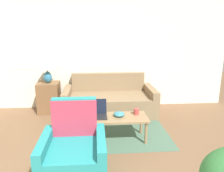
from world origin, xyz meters
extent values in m
cube|color=silver|center=(0.00, 3.88, 1.30)|extent=(6.86, 0.05, 2.60)
cube|color=white|center=(-0.82, 3.86, 1.55)|extent=(1.10, 0.01, 1.30)
cube|color=white|center=(0.64, 3.86, 1.55)|extent=(1.10, 0.01, 1.30)
cube|color=#476651|center=(0.72, 2.76, 0.00)|extent=(1.84, 2.03, 0.01)
cube|color=#846B4C|center=(0.71, 3.34, 0.20)|extent=(1.62, 0.92, 0.40)
cube|color=#846B4C|center=(0.71, 3.74, 0.40)|extent=(1.62, 0.12, 0.81)
cube|color=#846B4C|center=(-0.17, 3.34, 0.28)|extent=(0.14, 0.92, 0.55)
cube|color=#846B4C|center=(1.58, 3.34, 0.28)|extent=(0.14, 0.92, 0.55)
cube|color=teal|center=(0.14, 1.26, 0.21)|extent=(0.55, 0.73, 0.41)
cube|color=teal|center=(0.14, 1.58, 0.45)|extent=(0.55, 0.10, 0.90)
cube|color=teal|center=(-0.18, 1.26, 0.27)|extent=(0.10, 0.73, 0.53)
cube|color=teal|center=(0.47, 1.26, 0.27)|extent=(0.10, 0.73, 0.53)
cube|color=#B23347|center=(0.14, 1.52, 0.56)|extent=(0.56, 0.01, 0.65)
cube|color=brown|center=(-0.59, 3.56, 0.32)|extent=(0.44, 0.44, 0.65)
ellipsoid|color=teal|center=(-0.59, 3.56, 0.77)|extent=(0.17, 0.17, 0.24)
cylinder|color=tan|center=(-0.59, 3.56, 0.92)|extent=(0.02, 0.02, 0.06)
cone|color=white|center=(-0.59, 3.56, 1.07)|extent=(0.34, 0.34, 0.25)
cube|color=#8E704C|center=(0.72, 2.18, 0.37)|extent=(1.02, 0.46, 0.03)
cylinder|color=#8E704C|center=(0.26, 2.00, 0.18)|extent=(0.04, 0.04, 0.36)
cylinder|color=#8E704C|center=(1.18, 2.00, 0.18)|extent=(0.04, 0.04, 0.36)
cylinder|color=#8E704C|center=(0.26, 2.36, 0.18)|extent=(0.04, 0.04, 0.36)
cylinder|color=#8E704C|center=(1.18, 2.36, 0.18)|extent=(0.04, 0.04, 0.36)
cube|color=black|center=(0.43, 2.18, 0.40)|extent=(0.32, 0.24, 0.02)
cube|color=black|center=(0.43, 2.33, 0.52)|extent=(0.32, 0.07, 0.23)
cylinder|color=#B23D38|center=(1.07, 2.26, 0.44)|extent=(0.09, 0.09, 0.10)
ellipsoid|color=teal|center=(0.78, 2.20, 0.43)|extent=(0.18, 0.18, 0.07)
camera|label=1|loc=(0.41, -1.04, 1.70)|focal=35.00mm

